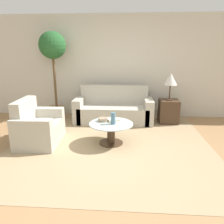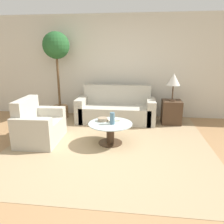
% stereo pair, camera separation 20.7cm
% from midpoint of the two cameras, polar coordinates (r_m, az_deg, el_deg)
% --- Properties ---
extents(ground_plane, '(14.00, 14.00, 0.00)m').
position_cam_midpoint_polar(ground_plane, '(3.62, -2.09, -12.32)').
color(ground_plane, '#9E754C').
extents(wall_back, '(10.00, 0.06, 2.60)m').
position_cam_midpoint_polar(wall_back, '(5.81, 1.91, 11.69)').
color(wall_back, beige).
rests_on(wall_back, ground_plane).
extents(rug, '(3.69, 3.67, 0.01)m').
position_cam_midpoint_polar(rug, '(4.21, 1.01, -8.11)').
color(rug, tan).
rests_on(rug, ground_plane).
extents(sofa_main, '(1.90, 0.77, 0.88)m').
position_cam_midpoint_polar(sofa_main, '(5.45, 2.17, 0.57)').
color(sofa_main, '#B2AD9E').
rests_on(sofa_main, ground_plane).
extents(armchair, '(0.74, 1.01, 0.84)m').
position_cam_midpoint_polar(armchair, '(4.42, -17.57, -3.82)').
color(armchair, '#B2AD9E').
rests_on(armchair, ground_plane).
extents(coffee_table, '(0.82, 0.82, 0.40)m').
position_cam_midpoint_polar(coffee_table, '(4.11, 1.02, -4.81)').
color(coffee_table, '#422D1E').
rests_on(coffee_table, ground_plane).
extents(side_table, '(0.45, 0.45, 0.56)m').
position_cam_midpoint_polar(side_table, '(5.47, 16.26, -0.01)').
color(side_table, '#422D1E').
rests_on(side_table, ground_plane).
extents(table_lamp, '(0.31, 0.31, 0.64)m').
position_cam_midpoint_polar(table_lamp, '(5.32, 16.89, 7.96)').
color(table_lamp, '#422D1E').
rests_on(table_lamp, side_table).
extents(potted_plant, '(0.65, 0.65, 2.16)m').
position_cam_midpoint_polar(potted_plant, '(5.69, -13.19, 13.86)').
color(potted_plant, '#93704C').
rests_on(potted_plant, ground_plane).
extents(vase, '(0.09, 0.09, 0.22)m').
position_cam_midpoint_polar(vase, '(3.98, 1.57, -1.67)').
color(vase, slate).
rests_on(vase, coffee_table).
extents(bowl, '(0.19, 0.19, 0.06)m').
position_cam_midpoint_polar(bowl, '(4.17, -1.04, -1.96)').
color(bowl, gray).
rests_on(bowl, coffee_table).
extents(book_stack, '(0.25, 0.21, 0.04)m').
position_cam_midpoint_polar(book_stack, '(4.15, 1.80, -2.21)').
color(book_stack, beige).
rests_on(book_stack, coffee_table).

